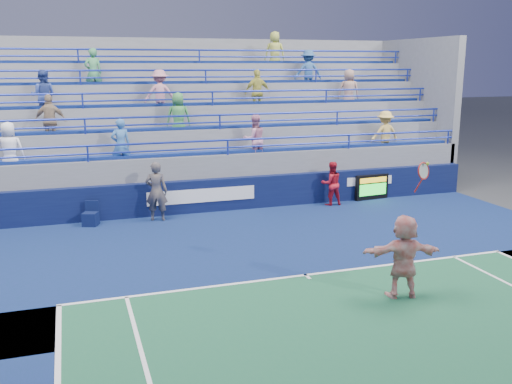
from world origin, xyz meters
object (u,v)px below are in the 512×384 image
object	(u,v)px
serve_speed_board	(372,187)
line_judge	(156,191)
tennis_player	(404,256)
judge_chair	(91,218)
ball_girl	(331,184)

from	to	relation	value
serve_speed_board	line_judge	distance (m)	7.85
tennis_player	line_judge	distance (m)	8.63
judge_chair	ball_girl	bearing A→B (deg)	0.58
serve_speed_board	line_judge	xyz separation A→B (m)	(-7.83, -0.41, 0.48)
serve_speed_board	line_judge	bearing A→B (deg)	-176.98
tennis_player	line_judge	xyz separation A→B (m)	(-3.99, 7.65, 0.04)
serve_speed_board	judge_chair	distance (m)	9.86
judge_chair	ball_girl	size ratio (longest dim) A/B	0.49
line_judge	judge_chair	bearing A→B (deg)	15.70
judge_chair	tennis_player	xyz separation A→B (m)	(6.02, -7.71, 0.66)
judge_chair	line_judge	size ratio (longest dim) A/B	0.40
tennis_player	serve_speed_board	bearing A→B (deg)	64.57
tennis_player	line_judge	bearing A→B (deg)	117.56
serve_speed_board	tennis_player	bearing A→B (deg)	-115.43
tennis_player	judge_chair	bearing A→B (deg)	127.96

